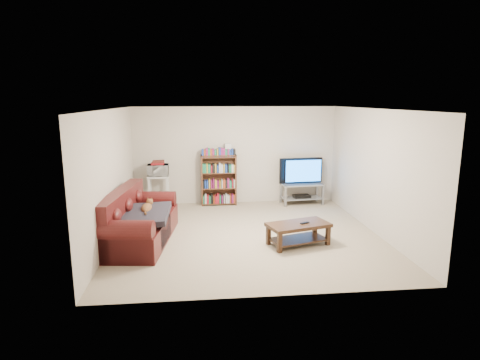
{
  "coord_description": "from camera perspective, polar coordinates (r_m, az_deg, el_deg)",
  "views": [
    {
      "loc": [
        -0.9,
        -7.35,
        2.58
      ],
      "look_at": [
        -0.1,
        0.4,
        1.0
      ],
      "focal_mm": 30.0,
      "sensor_mm": 36.0,
      "label": 1
    }
  ],
  "objects": [
    {
      "name": "wall_back",
      "position": [
        9.99,
        -0.67,
        3.52
      ],
      "size": [
        5.0,
        0.0,
        5.0
      ],
      "primitive_type": "plane",
      "rotation": [
        1.57,
        0.0,
        0.0
      ],
      "color": "beige",
      "rests_on": "ground"
    },
    {
      "name": "television",
      "position": [
        10.02,
        8.85,
        1.25
      ],
      "size": [
        1.11,
        0.24,
        0.63
      ],
      "primitive_type": "imported",
      "rotation": [
        0.0,
        0.0,
        3.23
      ],
      "color": "black",
      "rests_on": "tv_stand"
    },
    {
      "name": "remote",
      "position": [
        7.28,
        9.2,
        -6.04
      ],
      "size": [
        0.18,
        0.12,
        0.02
      ],
      "primitive_type": "cube",
      "rotation": [
        0.0,
        0.0,
        0.44
      ],
      "color": "black",
      "rests_on": "coffee_table"
    },
    {
      "name": "wall_left",
      "position": [
        7.65,
        -17.86,
        0.51
      ],
      "size": [
        0.0,
        5.0,
        5.0
      ],
      "primitive_type": "plane",
      "rotation": [
        1.57,
        0.0,
        1.57
      ],
      "color": "beige",
      "rests_on": "ground"
    },
    {
      "name": "shelf_clutter",
      "position": [
        9.76,
        -2.51,
        4.25
      ],
      "size": [
        0.64,
        0.2,
        0.28
      ],
      "rotation": [
        0.0,
        0.0,
        0.01
      ],
      "color": "silver",
      "rests_on": "bookshelf"
    },
    {
      "name": "microwave",
      "position": [
        9.66,
        -11.58,
        1.39
      ],
      "size": [
        0.49,
        0.34,
        0.27
      ],
      "primitive_type": "imported",
      "rotation": [
        0.0,
        0.0,
        0.01
      ],
      "color": "silver",
      "rests_on": "microwave_stand"
    },
    {
      "name": "cat",
      "position": [
        7.54,
        -13.14,
        -3.92
      ],
      "size": [
        0.31,
        0.64,
        0.18
      ],
      "primitive_type": null,
      "rotation": [
        0.0,
        0.0,
        -0.11
      ],
      "color": "brown",
      "rests_on": "sofa"
    },
    {
      "name": "dvd_player",
      "position": [
        10.15,
        8.74,
        -2.3
      ],
      "size": [
        0.43,
        0.32,
        0.06
      ],
      "primitive_type": "cube",
      "rotation": [
        0.0,
        0.0,
        0.08
      ],
      "color": "black",
      "rests_on": "tv_stand"
    },
    {
      "name": "wall_right",
      "position": [
        8.22,
        18.65,
        1.19
      ],
      "size": [
        0.0,
        5.0,
        5.0
      ],
      "primitive_type": "plane",
      "rotation": [
        1.57,
        0.0,
        -1.57
      ],
      "color": "beige",
      "rests_on": "ground"
    },
    {
      "name": "sofa",
      "position": [
        7.62,
        -14.52,
        -6.06
      ],
      "size": [
        1.22,
        2.34,
        0.96
      ],
      "rotation": [
        0.0,
        0.0,
        -0.11
      ],
      "color": "#481312",
      "rests_on": "floor"
    },
    {
      "name": "floor",
      "position": [
        7.85,
        1.04,
        -7.74
      ],
      "size": [
        5.0,
        5.0,
        0.0
      ],
      "primitive_type": "plane",
      "color": "tan",
      "rests_on": "ground"
    },
    {
      "name": "blanket",
      "position": [
        7.37,
        -13.49,
        -4.79
      ],
      "size": [
        0.91,
        1.16,
        0.19
      ],
      "primitive_type": "cube",
      "rotation": [
        0.05,
        -0.04,
        -0.03
      ],
      "color": "#26232D",
      "rests_on": "sofa"
    },
    {
      "name": "coffee_table",
      "position": [
        7.31,
        8.29,
        -7.02
      ],
      "size": [
        1.21,
        0.84,
        0.4
      ],
      "rotation": [
        0.0,
        0.0,
        0.29
      ],
      "color": "#372113",
      "rests_on": "floor"
    },
    {
      "name": "microwave_stand",
      "position": [
        9.74,
        -11.49,
        -1.05
      ],
      "size": [
        0.5,
        0.37,
        0.79
      ],
      "rotation": [
        0.0,
        0.0,
        0.01
      ],
      "color": "silver",
      "rests_on": "floor"
    },
    {
      "name": "bookshelf",
      "position": [
        9.86,
        -3.04,
        0.13
      ],
      "size": [
        0.87,
        0.27,
        1.25
      ],
      "rotation": [
        0.0,
        0.0,
        0.01
      ],
      "color": "#4D2C1A",
      "rests_on": "floor"
    },
    {
      "name": "tv_stand",
      "position": [
        10.11,
        8.77,
        -1.44
      ],
      "size": [
        1.06,
        0.54,
        0.51
      ],
      "rotation": [
        0.0,
        0.0,
        0.08
      ],
      "color": "#999EA3",
      "rests_on": "floor"
    },
    {
      "name": "game_boxes",
      "position": [
        9.63,
        -11.62,
        2.33
      ],
      "size": [
        0.29,
        0.26,
        0.05
      ],
      "primitive_type": "cube",
      "rotation": [
        0.0,
        0.0,
        0.01
      ],
      "color": "maroon",
      "rests_on": "microwave"
    },
    {
      "name": "ceiling",
      "position": [
        7.41,
        1.11,
        10.06
      ],
      "size": [
        5.0,
        5.0,
        0.0
      ],
      "primitive_type": "plane",
      "rotation": [
        3.14,
        0.0,
        0.0
      ],
      "color": "white",
      "rests_on": "ground"
    },
    {
      "name": "wall_front",
      "position": [
        5.13,
        4.47,
        -4.2
      ],
      "size": [
        5.0,
        0.0,
        5.0
      ],
      "primitive_type": "plane",
      "rotation": [
        -1.57,
        0.0,
        0.0
      ],
      "color": "beige",
      "rests_on": "ground"
    }
  ]
}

